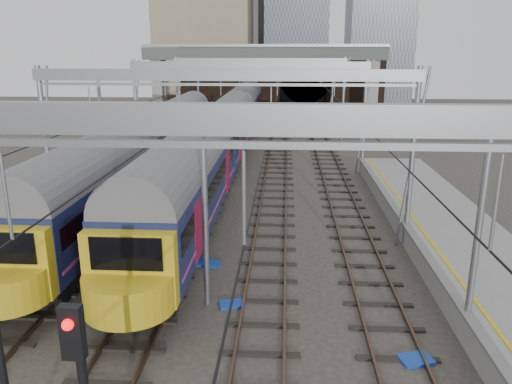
{
  "coord_description": "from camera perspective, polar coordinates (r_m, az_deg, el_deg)",
  "views": [
    {
      "loc": [
        2.66,
        -13.74,
        8.64
      ],
      "look_at": [
        1.34,
        8.04,
        2.4
      ],
      "focal_mm": 35.0,
      "sensor_mm": 36.0,
      "label": 1
    }
  ],
  "objects": [
    {
      "name": "ground",
      "position": [
        16.45,
        -6.64,
        -15.86
      ],
      "size": [
        160.0,
        160.0,
        0.0
      ],
      "primitive_type": "plane",
      "color": "#38332D",
      "rests_on": "ground"
    },
    {
      "name": "tracks",
      "position": [
        30.12,
        -1.75,
        -0.68
      ],
      "size": [
        14.4,
        80.0,
        0.22
      ],
      "color": "#4C3828",
      "rests_on": "ground"
    },
    {
      "name": "overhead_line",
      "position": [
        35.38,
        -0.88,
        12.6
      ],
      "size": [
        16.8,
        80.0,
        8.0
      ],
      "color": "gray",
      "rests_on": "ground"
    },
    {
      "name": "retaining_wall",
      "position": [
        65.82,
        2.42,
        12.2
      ],
      "size": [
        28.0,
        2.75,
        9.0
      ],
      "color": "#302015",
      "rests_on": "ground"
    },
    {
      "name": "overbridge",
      "position": [
        59.81,
        0.95,
        14.65
      ],
      "size": [
        28.0,
        3.0,
        9.25
      ],
      "color": "gray",
      "rests_on": "ground"
    },
    {
      "name": "train_main",
      "position": [
        48.26,
        -2.13,
        8.75
      ],
      "size": [
        2.96,
        68.48,
        5.04
      ],
      "color": "black",
      "rests_on": "ground"
    },
    {
      "name": "train_second",
      "position": [
        32.28,
        -12.21,
        4.71
      ],
      "size": [
        2.9,
        33.5,
        4.95
      ],
      "color": "black",
      "rests_on": "ground"
    },
    {
      "name": "equip_cover_a",
      "position": [
        17.94,
        -2.81,
        -12.68
      ],
      "size": [
        0.98,
        0.8,
        0.1
      ],
      "primitive_type": "cube",
      "rotation": [
        0.0,
        0.0,
        0.26
      ],
      "color": "#163DA9",
      "rests_on": "ground"
    },
    {
      "name": "equip_cover_b",
      "position": [
        21.1,
        -5.48,
        -8.13
      ],
      "size": [
        1.04,
        0.82,
        0.11
      ],
      "primitive_type": "cube",
      "rotation": [
        0.0,
        0.0,
        -0.18
      ],
      "color": "#163DA9",
      "rests_on": "ground"
    },
    {
      "name": "equip_cover_c",
      "position": [
        15.82,
        17.79,
        -17.77
      ],
      "size": [
        1.07,
        0.88,
        0.11
      ],
      "primitive_type": "cube",
      "rotation": [
        0.0,
        0.0,
        0.29
      ],
      "color": "#163DA9",
      "rests_on": "ground"
    }
  ]
}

